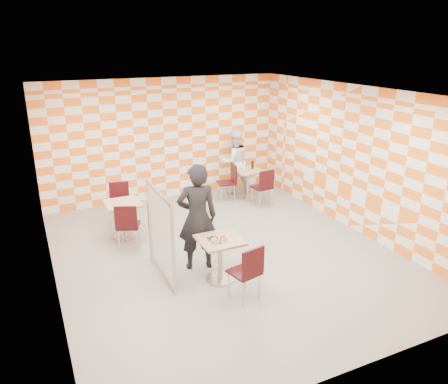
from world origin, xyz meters
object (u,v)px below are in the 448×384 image
object	(u,v)px
empty_table	(124,214)
sport_bottle	(243,166)
chair_second_side	(230,179)
partition	(161,233)
man_dark	(197,217)
second_table	(248,179)
chair_empty_far	(120,200)
chair_second_front	(264,185)
chair_empty_near	(127,223)
man_white	(234,162)
chair_main_front	(248,269)
soda_bottle	(252,165)
main_table	(220,252)

from	to	relation	value
empty_table	sport_bottle	size ratio (longest dim) A/B	3.75
chair_second_side	partition	xyz separation A→B (m)	(-2.69, -2.92, 0.25)
partition	man_dark	world-z (taller)	man_dark
empty_table	man_dark	world-z (taller)	man_dark
second_table	chair_empty_far	xyz separation A→B (m)	(-3.29, -0.26, 0.04)
second_table	chair_second_side	xyz separation A→B (m)	(-0.47, 0.08, 0.04)
chair_second_front	partition	world-z (taller)	partition
empty_table	chair_empty_near	xyz separation A→B (m)	(-0.06, -0.58, 0.04)
second_table	chair_empty_near	bearing A→B (deg)	-155.29
empty_table	man_white	distance (m)	3.62
chair_second_side	chair_empty_far	distance (m)	2.84
empty_table	chair_second_front	world-z (taller)	chair_second_front
chair_main_front	man_white	size ratio (longest dim) A/B	0.55
chair_main_front	chair_second_front	distance (m)	4.14
sport_bottle	chair_second_front	bearing A→B (deg)	-75.94
second_table	sport_bottle	bearing A→B (deg)	147.79
chair_main_front	man_dark	size ratio (longest dim) A/B	0.49
chair_second_side	partition	bearing A→B (deg)	-132.70
chair_second_front	chair_main_front	bearing A→B (deg)	-123.30
empty_table	soda_bottle	world-z (taller)	soda_bottle
chair_second_front	sport_bottle	xyz separation A→B (m)	(-0.18, 0.73, 0.29)
chair_second_front	chair_empty_far	distance (m)	3.39
sport_bottle	soda_bottle	xyz separation A→B (m)	(0.25, -0.02, 0.01)
man_dark	sport_bottle	size ratio (longest dim) A/B	9.53
chair_main_front	chair_empty_far	xyz separation A→B (m)	(-1.10, 3.86, 0.00)
partition	sport_bottle	xyz separation A→B (m)	(3.06, 2.90, 0.05)
second_table	soda_bottle	size ratio (longest dim) A/B	3.26
main_table	chair_second_side	distance (m)	3.92
man_dark	soda_bottle	bearing A→B (deg)	-120.19
chair_main_front	sport_bottle	size ratio (longest dim) A/B	4.62
chair_empty_near	man_white	size ratio (longest dim) A/B	0.55
chair_main_front	chair_second_front	xyz separation A→B (m)	(2.27, 3.46, 0.00)
chair_second_side	man_dark	xyz separation A→B (m)	(-2.02, -2.89, 0.41)
man_dark	sport_bottle	world-z (taller)	man_dark
main_table	chair_empty_far	world-z (taller)	chair_empty_far
chair_main_front	main_table	bearing A→B (deg)	99.47
chair_second_side	sport_bottle	world-z (taller)	sport_bottle
sport_bottle	soda_bottle	bearing A→B (deg)	-4.48
main_table	chair_second_front	xyz separation A→B (m)	(2.40, 2.71, 0.04)
second_table	chair_empty_near	world-z (taller)	chair_empty_near
chair_second_front	man_white	world-z (taller)	man_white
sport_bottle	chair_second_side	bearing A→B (deg)	177.32
empty_table	chair_empty_near	distance (m)	0.59
partition	man_dark	distance (m)	0.69
empty_table	chair_empty_far	size ratio (longest dim) A/B	0.81
chair_second_front	chair_empty_far	world-z (taller)	same
chair_second_front	soda_bottle	xyz separation A→B (m)	(0.07, 0.71, 0.31)
second_table	soda_bottle	bearing A→B (deg)	17.48
main_table	soda_bottle	xyz separation A→B (m)	(2.47, 3.42, 0.34)
partition	chair_empty_far	bearing A→B (deg)	92.82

